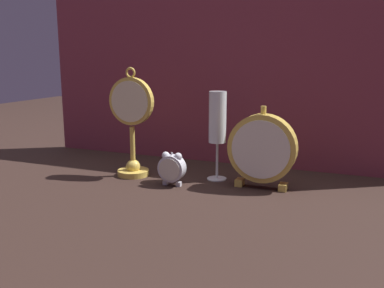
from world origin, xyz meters
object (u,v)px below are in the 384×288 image
alarm_clock_twin_bell (172,167)px  mantel_clock_silver (262,149)px  pocket_watch_on_stand (132,126)px  champagne_flute (217,123)px

alarm_clock_twin_bell → mantel_clock_silver: (0.22, 0.07, 0.05)m
pocket_watch_on_stand → champagne_flute: pocket_watch_on_stand is taller
pocket_watch_on_stand → champagne_flute: (0.24, 0.05, 0.02)m
mantel_clock_silver → champagne_flute: size_ratio=0.88×
alarm_clock_twin_bell → champagne_flute: (0.09, 0.10, 0.11)m
pocket_watch_on_stand → alarm_clock_twin_bell: bearing=-18.3°
mantel_clock_silver → champagne_flute: 0.15m
mantel_clock_silver → pocket_watch_on_stand: bearing=-177.0°
pocket_watch_on_stand → mantel_clock_silver: bearing=3.0°
pocket_watch_on_stand → alarm_clock_twin_bell: 0.18m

